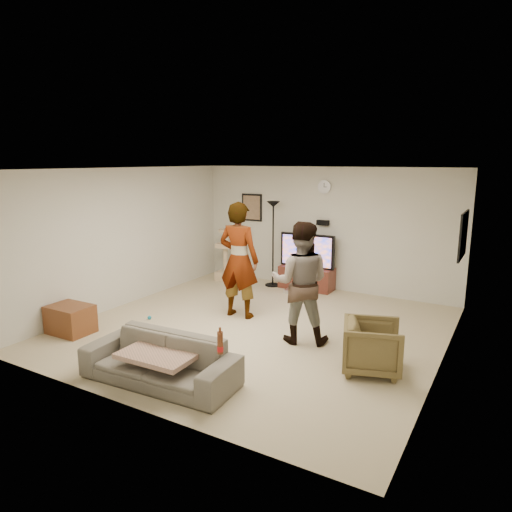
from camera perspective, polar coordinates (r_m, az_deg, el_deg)
The scene contains 24 objects.
floor at distance 7.43m, azimuth 0.10°, elevation -9.00°, with size 5.50×5.50×0.02m, color #B9B087.
ceiling at distance 6.94m, azimuth 0.11°, elevation 10.83°, with size 5.50×5.50×0.02m, color white.
wall_back at distance 9.53m, azimuth 8.40°, elevation 3.37°, with size 5.50×0.04×2.50m, color beige.
wall_front at distance 4.96m, azimuth -16.02°, elevation -4.83°, with size 5.50×0.04×2.50m, color beige.
wall_left at distance 8.76m, azimuth -15.70°, elevation 2.31°, with size 0.04×5.50×2.50m, color beige.
wall_right at distance 6.22m, azimuth 22.67°, elevation -1.95°, with size 0.04×5.50×2.50m, color beige.
wall_clock at distance 9.41m, azimuth 8.49°, elevation 8.47°, with size 0.26×0.26×0.04m, color silver.
wall_speaker at distance 9.45m, azimuth 8.29°, elevation 4.10°, with size 0.25×0.10×0.10m, color black.
picture_back at distance 10.21m, azimuth -0.53°, elevation 6.04°, with size 0.42×0.03×0.52m, color #785F48.
picture_right at distance 7.74m, azimuth 24.27°, elevation 2.37°, with size 0.03×0.78×0.62m, color #F2A63F.
tv_stand at distance 9.60m, azimuth 6.29°, elevation -2.71°, with size 1.12×0.45×0.47m, color #491F17.
console_box at distance 9.33m, azimuth 4.92°, elevation -4.37°, with size 0.40×0.30×0.07m, color silver.
tv at distance 9.47m, azimuth 6.37°, elevation 0.68°, with size 1.16×0.08×0.69m, color black.
tv_screen at distance 9.43m, azimuth 6.26°, elevation 0.63°, with size 1.07×0.01×0.61m, color orange.
floor_lamp at distance 9.65m, azimuth 2.12°, elevation 1.45°, with size 0.32×0.32×1.79m, color black.
cat_tree at distance 10.18m, azimuth -3.82°, elevation 0.18°, with size 0.37×0.37×1.16m, color #C6AE89.
person_left at distance 7.72m, azimuth -2.14°, elevation -0.51°, with size 0.72×0.47×1.97m, color gray.
person_right at distance 6.69m, azimuth 5.53°, elevation -3.30°, with size 0.87×0.68×1.78m, color #2E6197.
sofa at distance 5.76m, azimuth -11.83°, elevation -12.52°, with size 1.92×0.75×0.56m, color #605B50.
throw_blanket at distance 5.71m, azimuth -11.64°, elevation -11.69°, with size 0.90×0.70×0.06m, color tan.
beer_bottle at distance 5.10m, azimuth -4.46°, elevation -10.67°, with size 0.06×0.06×0.25m, color #5F2D16.
armchair at distance 6.07m, azimuth 14.20°, elevation -10.84°, with size 0.70×0.72×0.66m, color brown.
side_table at distance 7.72m, azimuth -22.00°, elevation -7.27°, with size 0.66×0.49×0.44m, color #5A2F17.
toy_ball at distance 8.00m, azimuth -13.07°, elevation -7.44°, with size 0.07×0.07×0.07m, color teal.
Camera 1 is at (3.46, -6.02, 2.63)m, focal length 32.28 mm.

